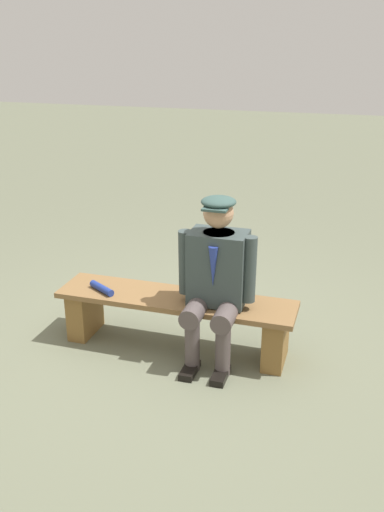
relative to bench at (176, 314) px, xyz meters
name	(u,v)px	position (x,y,z in m)	size (l,w,h in m)	color
ground_plane	(176,346)	(0.00, 0.00, -0.29)	(30.00, 30.00, 0.00)	#666A54
bench	(176,314)	(0.00, 0.00, 0.00)	(1.84, 0.43, 0.43)	brown
seated_man	(216,275)	(-0.33, 0.06, 0.39)	(0.59, 0.59, 1.25)	#364241
rolled_magazine	(102,288)	(0.58, 0.08, 0.17)	(0.06, 0.06, 0.26)	navy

